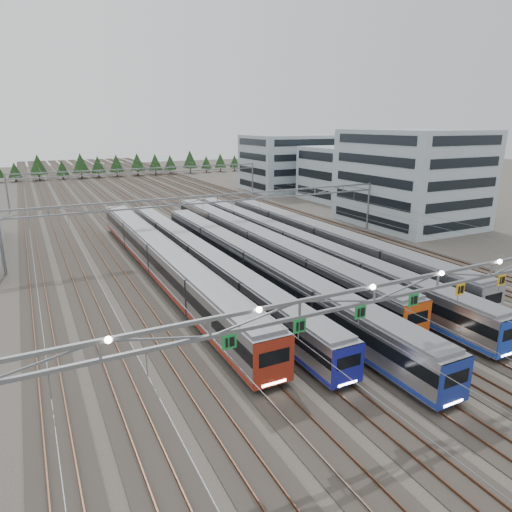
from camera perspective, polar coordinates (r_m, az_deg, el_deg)
name	(u,v)px	position (r m, az deg, el deg)	size (l,w,h in m)	color
ground	(427,374)	(36.76, 20.56, -13.68)	(400.00, 400.00, 0.00)	#47423A
track_bed	(131,188)	(124.35, -15.39, 8.18)	(54.00, 260.00, 5.42)	#2D2823
train_a	(161,258)	(55.28, -11.81, -0.29)	(3.13, 55.58, 4.09)	black
train_b	(199,257)	(55.99, -7.17, -0.18)	(2.67, 58.51, 3.48)	black
train_c	(255,265)	(52.15, -0.17, -1.15)	(2.86, 55.81, 3.72)	black
train_d	(257,244)	(61.03, 0.18, 1.55)	(3.01, 56.78, 3.93)	black
train_e	(291,243)	(62.05, 4.46, 1.60)	(2.78, 64.16, 3.62)	black
train_f	(323,240)	(63.65, 8.37, 2.02)	(3.06, 52.41, 3.99)	black
gantry_near	(438,284)	(33.82, 21.83, -3.26)	(56.36, 0.61, 8.08)	slate
gantry_mid	(218,205)	(66.56, -4.80, 6.40)	(56.36, 0.36, 8.00)	slate
gantry_far	(143,175)	(109.22, -13.91, 9.83)	(56.36, 0.36, 8.00)	slate
depot_bldg_south	(411,178)	(86.87, 18.82, 9.21)	(18.00, 22.00, 16.68)	#99AAB7
depot_bldg_mid	(339,174)	(111.82, 10.33, 10.09)	(14.00, 16.00, 12.42)	#99AAB7
depot_bldg_north	(288,163)	(128.30, 4.01, 11.57)	(22.00, 18.00, 14.67)	#99AAB7
treeline	(110,164)	(166.11, -17.81, 10.84)	(100.10, 5.60, 7.02)	#332114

